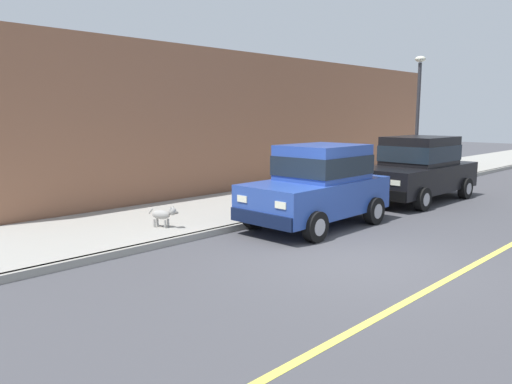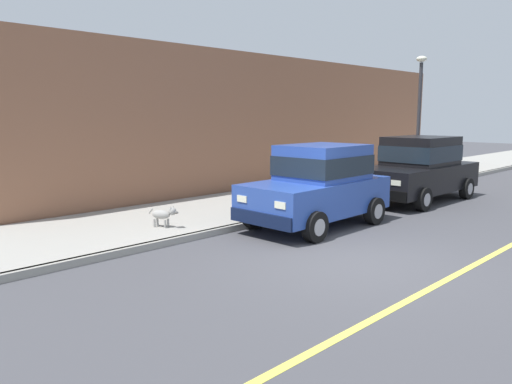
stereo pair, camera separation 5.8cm
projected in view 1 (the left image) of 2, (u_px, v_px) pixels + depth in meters
ground_plane at (356, 260)px, 8.70m from camera, size 80.00×80.00×0.00m
curb at (234, 228)px, 10.92m from camera, size 0.16×64.00×0.14m
sidewalk at (185, 216)px, 12.18m from camera, size 3.60×64.00×0.14m
lane_centre_line at (443, 282)px, 7.59m from camera, size 0.12×57.60×0.01m
car_blue_hatchback at (318, 184)px, 11.29m from camera, size 2.02×3.84×1.88m
car_black_sedan at (418, 168)px, 14.66m from camera, size 2.06×4.61×1.92m
dog_grey at (164, 214)px, 10.60m from camera, size 0.71×0.38×0.49m
street_lamp at (418, 105)px, 17.06m from camera, size 0.36×0.36×4.42m
building_facade at (279, 123)px, 17.35m from camera, size 0.50×20.00×4.54m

